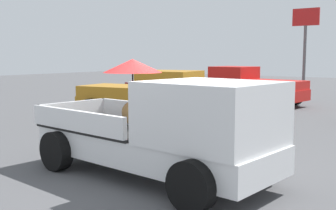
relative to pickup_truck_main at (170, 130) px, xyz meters
name	(u,v)px	position (x,y,z in m)	size (l,w,h in m)	color
ground_plane	(152,176)	(-0.45, 0.03, -0.97)	(80.00, 80.00, 0.00)	#4C4C4F
pickup_truck_main	(170,130)	(0.00, 0.00, 0.00)	(5.21, 2.66, 2.26)	black
pickup_truck_red	(251,86)	(-4.04, 12.47, -0.09)	(4.98, 2.62, 1.80)	black
pickup_truck_far	(146,95)	(-5.14, 5.73, -0.09)	(5.00, 2.68, 1.80)	black
parked_sedan_far	(159,85)	(-9.35, 12.09, -0.23)	(4.62, 2.91, 1.33)	black
motel_sign	(305,35)	(-2.68, 16.13, 2.43)	(1.40, 0.16, 4.81)	#59595B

